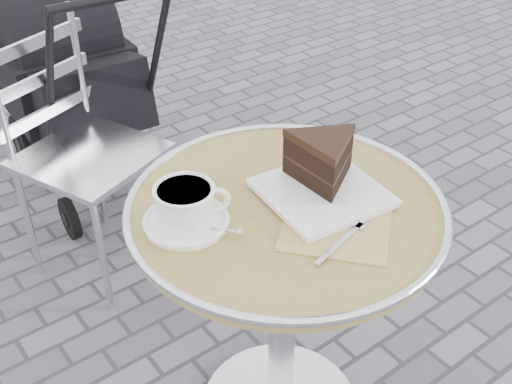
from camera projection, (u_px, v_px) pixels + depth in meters
cafe_table at (284, 261)px, 1.51m from camera, size 0.72×0.72×0.74m
cappuccino_set at (186, 209)px, 1.34m from camera, size 0.18×0.20×0.09m
cake_plate_set at (323, 167)px, 1.43m from camera, size 0.34×0.39×0.13m
bistro_chair at (65, 124)px, 2.09m from camera, size 0.52×0.52×0.89m
baby_stroller at (73, 88)px, 2.56m from camera, size 0.49×0.96×0.97m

